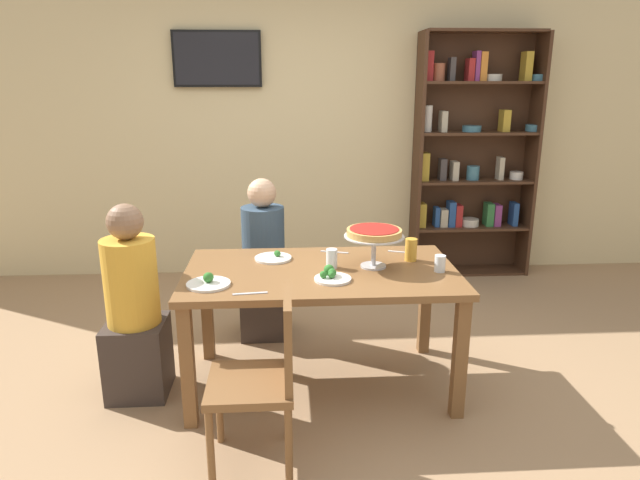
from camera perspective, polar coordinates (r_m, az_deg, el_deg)
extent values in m
plane|color=#9E7A56|center=(3.55, 0.10, -14.38)|extent=(12.00, 12.00, 0.00)
cube|color=beige|center=(5.28, -1.47, 11.71)|extent=(8.00, 0.12, 2.80)
cube|color=brown|center=(3.25, 0.11, -3.37)|extent=(1.57, 0.89, 0.04)
cube|color=brown|center=(3.08, -13.32, -12.47)|extent=(0.07, 0.07, 0.70)
cube|color=brown|center=(3.18, 14.05, -11.64)|extent=(0.07, 0.07, 0.70)
cube|color=brown|center=(3.77, -11.43, -6.88)|extent=(0.07, 0.07, 0.70)
cube|color=brown|center=(3.85, 10.64, -6.37)|extent=(0.07, 0.07, 0.70)
cube|color=#422819|center=(5.23, 9.89, 8.13)|extent=(0.03, 0.30, 2.20)
cube|color=#422819|center=(5.57, 20.75, 7.82)|extent=(0.03, 0.30, 2.20)
cube|color=#422819|center=(5.51, 15.02, 8.22)|extent=(1.10, 0.02, 2.20)
cube|color=#422819|center=(5.62, 14.68, -3.03)|extent=(1.04, 0.28, 0.02)
cube|color=#422819|center=(5.50, 15.00, 1.31)|extent=(1.04, 0.28, 0.02)
cube|color=#422819|center=(5.41, 15.33, 5.82)|extent=(1.04, 0.28, 0.02)
cube|color=#422819|center=(5.35, 15.68, 10.46)|extent=(1.04, 0.28, 0.02)
cube|color=#422819|center=(5.33, 16.05, 15.16)|extent=(1.04, 0.28, 0.02)
cube|color=#422819|center=(5.34, 16.42, 19.74)|extent=(1.04, 0.28, 0.02)
cube|color=#B7932D|center=(5.34, 10.30, 2.54)|extent=(0.06, 0.13, 0.22)
cube|color=navy|center=(5.38, 11.76, 2.34)|extent=(0.04, 0.10, 0.18)
cube|color=#B2A88E|center=(5.40, 12.40, 2.26)|extent=(0.07, 0.12, 0.17)
cube|color=navy|center=(5.41, 13.17, 2.62)|extent=(0.06, 0.13, 0.24)
cube|color=maroon|center=(5.43, 13.83, 2.46)|extent=(0.06, 0.13, 0.20)
cylinder|color=beige|center=(5.49, 14.98, 1.77)|extent=(0.17, 0.17, 0.07)
cube|color=#2D6B38|center=(5.53, 16.78, 2.53)|extent=(0.07, 0.13, 0.22)
cube|color=#7A3370|center=(5.55, 17.48, 2.47)|extent=(0.06, 0.13, 0.20)
cube|color=navy|center=(5.62, 19.10, 2.55)|extent=(0.05, 0.13, 0.22)
cube|color=#B7932D|center=(5.25, 10.58, 7.36)|extent=(0.07, 0.13, 0.25)
cube|color=#3D3838|center=(5.30, 12.35, 7.04)|extent=(0.06, 0.10, 0.20)
cube|color=#B2A88E|center=(5.33, 13.50, 6.88)|extent=(0.06, 0.13, 0.17)
cylinder|color=#3D7084|center=(5.39, 15.30, 6.62)|extent=(0.11, 0.11, 0.13)
cube|color=#B2A88E|center=(5.47, 17.85, 6.97)|extent=(0.05, 0.10, 0.21)
cylinder|color=silver|center=(5.54, 19.35, 6.22)|extent=(0.12, 0.12, 0.07)
cylinder|color=silver|center=(5.21, 10.90, 12.04)|extent=(0.08, 0.08, 0.23)
cube|color=#B2A88E|center=(5.25, 12.41, 11.71)|extent=(0.05, 0.13, 0.18)
cylinder|color=#3D7084|center=(5.33, 15.19, 10.89)|extent=(0.17, 0.17, 0.05)
cube|color=#B7932D|center=(5.43, 18.27, 11.47)|extent=(0.07, 0.13, 0.19)
cylinder|color=#3D7084|center=(5.54, 20.96, 10.62)|extent=(0.15, 0.15, 0.06)
cube|color=maroon|center=(5.20, 11.04, 16.99)|extent=(0.06, 0.11, 0.25)
cylinder|color=brown|center=(5.22, 12.01, 16.38)|extent=(0.11, 0.11, 0.15)
cube|color=#3D3838|center=(5.25, 13.24, 16.57)|extent=(0.05, 0.11, 0.20)
cube|color=maroon|center=(5.30, 15.00, 16.40)|extent=(0.05, 0.13, 0.19)
cube|color=#7A3370|center=(5.31, 15.59, 16.69)|extent=(0.04, 0.13, 0.25)
cube|color=orange|center=(5.33, 16.17, 16.61)|extent=(0.06, 0.13, 0.25)
cylinder|color=beige|center=(5.37, 17.22, 15.52)|extent=(0.15, 0.15, 0.06)
cube|color=#B7932D|center=(5.47, 20.28, 16.26)|extent=(0.06, 0.13, 0.25)
cylinder|color=#3D7084|center=(5.52, 21.35, 15.14)|extent=(0.16, 0.16, 0.06)
cube|color=black|center=(5.20, -10.42, 17.68)|extent=(0.77, 0.05, 0.48)
cube|color=black|center=(5.18, -10.46, 17.69)|extent=(0.73, 0.01, 0.44)
cube|color=#382D28|center=(4.11, -5.61, -6.56)|extent=(0.34, 0.34, 0.45)
cylinder|color=#33475B|center=(3.95, -5.80, -0.19)|extent=(0.30, 0.30, 0.50)
sphere|color=tan|center=(3.87, -5.95, 4.79)|extent=(0.20, 0.20, 0.20)
cube|color=#382D28|center=(3.53, -18.00, -11.31)|extent=(0.34, 0.34, 0.45)
cylinder|color=gold|center=(3.34, -18.70, -4.05)|extent=(0.30, 0.30, 0.50)
sphere|color=#846047|center=(3.25, -19.25, 1.77)|extent=(0.20, 0.20, 0.20)
cube|color=brown|center=(2.72, -7.11, -14.33)|extent=(0.40, 0.40, 0.04)
cube|color=brown|center=(2.61, -3.28, -9.93)|extent=(0.04, 0.36, 0.42)
cylinder|color=brown|center=(2.72, -11.09, -20.28)|extent=(0.04, 0.04, 0.41)
cylinder|color=brown|center=(3.00, -10.24, -16.33)|extent=(0.04, 0.04, 0.41)
cylinder|color=brown|center=(2.69, -3.20, -20.32)|extent=(0.04, 0.04, 0.41)
cylinder|color=brown|center=(2.98, -3.26, -16.33)|extent=(0.04, 0.04, 0.41)
cylinder|color=silver|center=(3.30, 5.44, -2.64)|extent=(0.15, 0.15, 0.01)
cylinder|color=silver|center=(3.28, 5.48, -1.12)|extent=(0.03, 0.03, 0.17)
cylinder|color=silver|center=(3.25, 5.53, 0.38)|extent=(0.35, 0.35, 0.01)
cylinder|color=tan|center=(3.24, 5.54, 0.78)|extent=(0.32, 0.32, 0.04)
cylinder|color=maroon|center=(3.24, 5.55, 1.14)|extent=(0.28, 0.28, 0.00)
cylinder|color=white|center=(3.44, -4.80, -1.85)|extent=(0.23, 0.23, 0.01)
sphere|color=#2D7028|center=(3.44, -4.32, -1.39)|extent=(0.04, 0.04, 0.04)
sphere|color=#2D7028|center=(3.44, -4.40, -1.35)|extent=(0.04, 0.04, 0.04)
cylinder|color=white|center=(3.06, -11.29, -4.42)|extent=(0.24, 0.24, 0.01)
sphere|color=#2D7028|center=(3.06, -11.32, -3.75)|extent=(0.05, 0.05, 0.05)
sphere|color=#2D7028|center=(3.06, -11.24, -3.73)|extent=(0.05, 0.05, 0.05)
cylinder|color=white|center=(3.07, 1.30, -3.99)|extent=(0.20, 0.20, 0.01)
sphere|color=#2D7028|center=(3.11, 0.92, -3.04)|extent=(0.06, 0.06, 0.06)
sphere|color=#2D7028|center=(3.06, 0.33, -3.54)|extent=(0.04, 0.04, 0.04)
sphere|color=#2D7028|center=(3.08, 1.25, -3.35)|extent=(0.05, 0.05, 0.05)
sphere|color=#2D7028|center=(3.06, 1.18, -3.57)|extent=(0.04, 0.04, 0.04)
cylinder|color=gold|center=(3.43, 9.24, -0.98)|extent=(0.07, 0.07, 0.14)
cylinder|color=white|center=(3.27, 12.12, -2.35)|extent=(0.06, 0.06, 0.10)
cylinder|color=white|center=(3.26, 1.20, -1.90)|extent=(0.07, 0.07, 0.11)
cube|color=silver|center=(3.59, 8.35, -1.23)|extent=(0.17, 0.08, 0.00)
cube|color=silver|center=(2.91, -7.13, -5.42)|extent=(0.18, 0.03, 0.00)
cube|color=silver|center=(3.56, 1.48, -1.23)|extent=(0.18, 0.07, 0.00)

